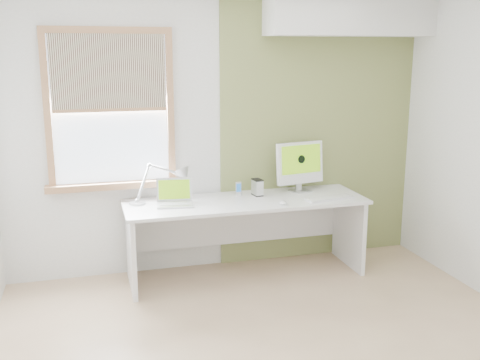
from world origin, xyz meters
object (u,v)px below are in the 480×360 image
object	(u,v)px
desk_lamp	(175,180)
imac	(300,164)
laptop	(175,198)
desk	(244,219)
external_drive	(257,187)

from	to	relation	value
desk_lamp	imac	bearing A→B (deg)	-0.18
desk_lamp	laptop	world-z (taller)	desk_lamp
desk	laptop	xyz separation A→B (m)	(-0.64, -0.02, 0.25)
desk	external_drive	world-z (taller)	external_drive
desk_lamp	external_drive	xyz separation A→B (m)	(0.77, -0.05, -0.11)
desk	external_drive	xyz separation A→B (m)	(0.15, 0.07, 0.27)
desk	laptop	size ratio (longest dim) A/B	6.41
desk_lamp	laptop	xyz separation A→B (m)	(-0.03, -0.15, -0.13)
laptop	desk	bearing A→B (deg)	1.84
desk_lamp	external_drive	distance (m)	0.78
imac	external_drive	bearing A→B (deg)	-173.75
desk_lamp	imac	size ratio (longest dim) A/B	1.31
desk_lamp	imac	world-z (taller)	imac
laptop	imac	xyz separation A→B (m)	(1.24, 0.14, 0.21)
laptop	desk_lamp	bearing A→B (deg)	78.58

